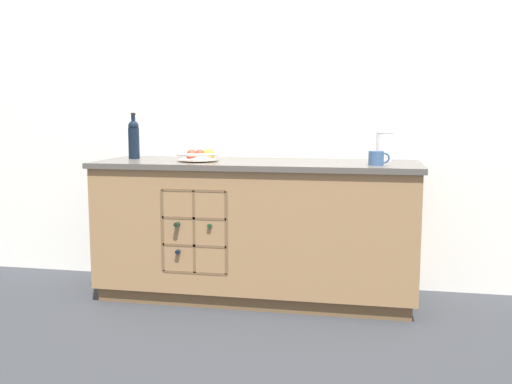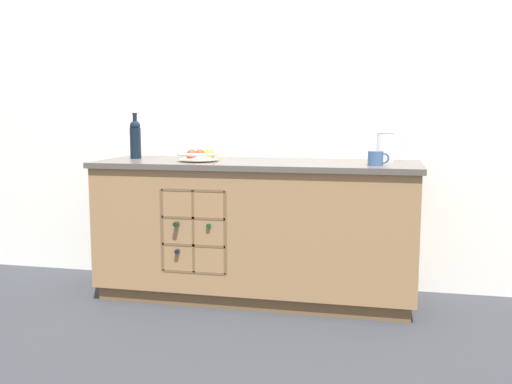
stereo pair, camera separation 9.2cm
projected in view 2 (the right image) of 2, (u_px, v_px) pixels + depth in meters
ground_plane at (256, 296)px, 3.77m from camera, size 14.00×14.00×0.00m
back_wall at (268, 103)px, 3.97m from camera, size 4.42×0.06×2.55m
kitchen_island at (255, 229)px, 3.71m from camera, size 2.06×0.69×0.89m
fruit_bowl at (199, 155)px, 3.67m from camera, size 0.28×0.28×0.08m
white_pitcher at (386, 146)px, 3.64m from camera, size 0.17×0.11×0.19m
ceramic_mug at (376, 158)px, 3.35m from camera, size 0.13×0.09×0.08m
standing_wine_bottle at (135, 138)px, 3.90m from camera, size 0.08×0.08×0.31m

